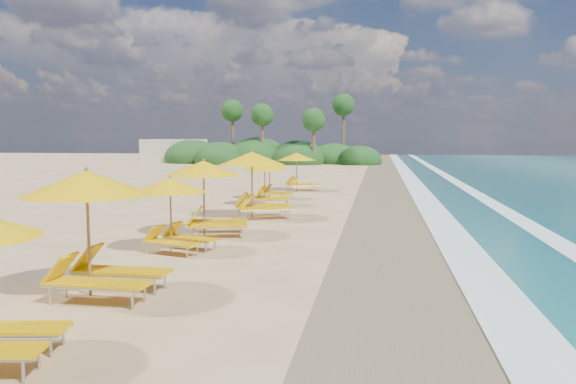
{
  "coord_description": "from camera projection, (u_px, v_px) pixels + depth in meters",
  "views": [
    {
      "loc": [
        3.19,
        -19.94,
        3.17
      ],
      "look_at": [
        0.0,
        0.0,
        1.2
      ],
      "focal_mm": 35.62,
      "sensor_mm": 36.0,
      "label": 1
    }
  ],
  "objects": [
    {
      "name": "treeline",
      "position": [
        265.0,
        155.0,
        66.6
      ],
      "size": [
        25.8,
        8.8,
        9.74
      ],
      "color": "#163D14",
      "rests_on": "ground"
    },
    {
      "name": "station_4",
      "position": [
        257.0,
        180.0,
        22.21
      ],
      "size": [
        3.45,
        3.41,
        2.66
      ],
      "rotation": [
        0.0,
        0.0,
        0.4
      ],
      "color": "olive",
      "rests_on": "ground"
    },
    {
      "name": "station_3",
      "position": [
        210.0,
        192.0,
        18.29
      ],
      "size": [
        3.02,
        2.9,
        2.47
      ],
      "rotation": [
        0.0,
        0.0,
        0.22
      ],
      "color": "olive",
      "rests_on": "ground"
    },
    {
      "name": "station_2",
      "position": [
        175.0,
        209.0,
        15.68
      ],
      "size": [
        2.67,
        2.61,
        2.1
      ],
      "rotation": [
        0.0,
        0.0,
        -0.32
      ],
      "color": "olive",
      "rests_on": "ground"
    },
    {
      "name": "wet_sand",
      "position": [
        402.0,
        228.0,
        19.78
      ],
      "size": [
        4.0,
        160.0,
        0.01
      ],
      "primitive_type": "cube",
      "color": "olive",
      "rests_on": "ground"
    },
    {
      "name": "station_7",
      "position": [
        300.0,
        169.0,
        33.3
      ],
      "size": [
        2.99,
        2.97,
        2.29
      ],
      "rotation": [
        0.0,
        0.0,
        0.42
      ],
      "color": "olive",
      "rests_on": "ground"
    },
    {
      "name": "surf_foam",
      "position": [
        483.0,
        229.0,
        19.35
      ],
      "size": [
        4.0,
        160.0,
        0.01
      ],
      "color": "white",
      "rests_on": "ground"
    },
    {
      "name": "station_5",
      "position": [
        268.0,
        180.0,
        26.22
      ],
      "size": [
        2.3,
        2.14,
        2.07
      ],
      "rotation": [
        0.0,
        0.0,
        0.06
      ],
      "color": "olive",
      "rests_on": "ground"
    },
    {
      "name": "beach_building",
      "position": [
        174.0,
        151.0,
        70.9
      ],
      "size": [
        7.0,
        5.0,
        2.8
      ],
      "primitive_type": "cube",
      "color": "beige",
      "rests_on": "ground"
    },
    {
      "name": "station_6",
      "position": [
        272.0,
        177.0,
        28.96
      ],
      "size": [
        2.44,
        2.34,
        2.01
      ],
      "rotation": [
        0.0,
        0.0,
        -0.21
      ],
      "color": "olive",
      "rests_on": "ground"
    },
    {
      "name": "station_1",
      "position": [
        97.0,
        224.0,
        11.25
      ],
      "size": [
        2.8,
        2.59,
        2.58
      ],
      "rotation": [
        0.0,
        0.0,
        -0.02
      ],
      "color": "olive",
      "rests_on": "ground"
    },
    {
      "name": "ground",
      "position": [
        288.0,
        225.0,
        20.41
      ],
      "size": [
        160.0,
        160.0,
        0.0
      ],
      "primitive_type": "plane",
      "color": "tan",
      "rests_on": "ground"
    }
  ]
}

